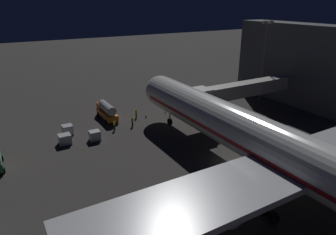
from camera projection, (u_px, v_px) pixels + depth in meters
name	position (u px, v px, depth m)	size (l,w,h in m)	color
ground_plane	(233.00, 166.00, 42.02)	(320.00, 320.00, 0.00)	#383533
airliner_at_gate	(311.00, 167.00, 30.95)	(50.09, 70.68, 18.07)	silver
jet_bridge	(236.00, 91.00, 56.65)	(22.69, 3.40, 7.15)	#9E9E99
apron_floodlight_mast	(264.00, 55.00, 66.28)	(2.90, 0.50, 17.42)	#59595E
fuel_tanker	(107.00, 110.00, 58.32)	(2.46, 6.73, 3.15)	orange
baggage_container_near_belt	(65.00, 139.00, 48.25)	(1.89, 1.72, 1.56)	#B7BABF
baggage_container_mid_row	(95.00, 135.00, 49.52)	(1.67, 1.51, 1.58)	#B7BABF
baggage_container_far_row	(68.00, 130.00, 51.67)	(1.67, 1.67, 1.62)	#B7BABF
ground_crew_near_nose_gear	(136.00, 113.00, 58.97)	(0.40, 0.40, 1.84)	black
ground_crew_marshaller_fwd	(132.00, 120.00, 55.07)	(0.40, 0.40, 1.85)	black
ground_crew_under_port_wing	(114.00, 125.00, 53.31)	(0.40, 0.40, 1.78)	black
traffic_cone_nose_port	(165.00, 112.00, 61.26)	(0.36, 0.36, 0.55)	orange
traffic_cone_nose_starboard	(146.00, 116.00, 59.20)	(0.36, 0.36, 0.55)	orange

